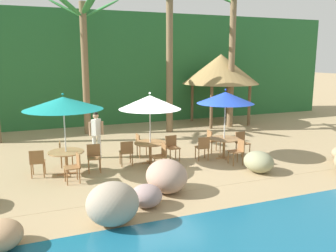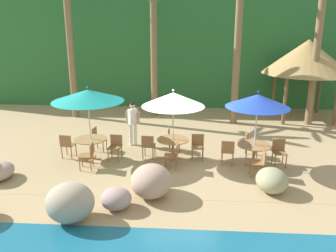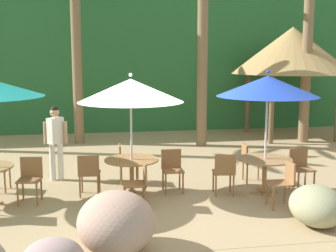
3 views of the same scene
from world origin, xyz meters
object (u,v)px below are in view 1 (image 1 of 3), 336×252
at_px(chair_white_right, 161,155).
at_px(palm_tree_fourth, 232,40).
at_px(palm_tree_second, 84,45).
at_px(palapa_hut, 221,69).
at_px(umbrella_teal, 63,103).
at_px(dining_table_teal, 66,155).
at_px(chair_blue_right, 238,150).
at_px(dining_table_white, 150,146).
at_px(chair_teal_right, 75,165).
at_px(umbrella_blue, 225,98).
at_px(umbrella_white, 150,102).
at_px(waiter_in_white, 96,132).
at_px(chair_teal_inland, 64,152).
at_px(palm_tree_third, 169,28).
at_px(chair_blue_seaward, 242,142).
at_px(chair_teal_left, 37,161).
at_px(chair_blue_left, 203,146).
at_px(chair_white_left, 126,151).
at_px(chair_blue_inland, 212,139).
at_px(chair_teal_seaward, 94,156).
at_px(chair_white_seaward, 172,146).
at_px(chair_white_inland, 141,144).
at_px(dining_table_blue, 224,142).

bearing_deg(chair_white_right, palm_tree_fourth, 43.07).
height_order(palm_tree_second, palapa_hut, palm_tree_second).
distance_m(umbrella_teal, dining_table_teal, 1.64).
relative_size(chair_blue_right, palm_tree_second, 0.14).
distance_m(dining_table_teal, dining_table_white, 2.83).
distance_m(chair_teal_right, umbrella_blue, 5.66).
bearing_deg(dining_table_white, chair_blue_right, -24.34).
bearing_deg(umbrella_white, chair_white_right, -85.39).
relative_size(umbrella_teal, umbrella_blue, 1.01).
height_order(palm_tree_fourth, waiter_in_white, palm_tree_fourth).
bearing_deg(umbrella_blue, chair_white_right, -169.95).
bearing_deg(chair_teal_inland, waiter_in_white, 27.22).
bearing_deg(palm_tree_second, palm_tree_third, -14.88).
relative_size(chair_blue_seaward, waiter_in_white, 0.51).
xyz_separation_m(chair_teal_left, palapa_hut, (9.69, 5.88, 2.46)).
bearing_deg(chair_blue_left, waiter_in_white, 153.52).
distance_m(chair_white_left, chair_blue_inland, 3.55).
height_order(dining_table_teal, waiter_in_white, waiter_in_white).
distance_m(dining_table_teal, chair_blue_left, 4.67).
bearing_deg(umbrella_teal, dining_table_teal, 180.00).
xyz_separation_m(umbrella_teal, palm_tree_third, (5.41, 4.86, 2.70)).
bearing_deg(chair_teal_left, chair_teal_right, -40.63).
relative_size(chair_teal_seaward, chair_blue_seaward, 1.00).
relative_size(dining_table_teal, chair_white_seaward, 1.26).
relative_size(chair_teal_inland, palm_tree_third, 0.12).
bearing_deg(chair_white_inland, dining_table_teal, -159.88).
xyz_separation_m(dining_table_teal, chair_blue_left, (4.66, -0.23, -0.10)).
height_order(chair_teal_right, dining_table_blue, chair_teal_right).
bearing_deg(chair_blue_seaward, palm_tree_third, 100.86).
distance_m(dining_table_blue, chair_blue_right, 0.86).
bearing_deg(dining_table_white, waiter_in_white, 140.18).
bearing_deg(palapa_hut, chair_teal_left, -148.76).
bearing_deg(chair_blue_inland, dining_table_teal, -173.55).
xyz_separation_m(chair_teal_seaward, palm_tree_fourth, (8.00, 4.88, 3.95)).
height_order(chair_blue_seaward, chair_blue_inland, same).
height_order(chair_teal_left, chair_white_left, same).
distance_m(umbrella_white, umbrella_blue, 2.72).
distance_m(umbrella_white, chair_blue_seaward, 3.90).
bearing_deg(palapa_hut, chair_teal_right, -142.15).
relative_size(chair_teal_seaward, dining_table_blue, 0.79).
xyz_separation_m(chair_white_left, umbrella_blue, (3.55, -0.37, 1.70)).
bearing_deg(chair_white_seaward, dining_table_teal, -176.16).
height_order(chair_blue_seaward, palapa_hut, palapa_hut).
bearing_deg(palm_tree_fourth, palm_tree_second, 172.12).
bearing_deg(palm_tree_fourth, dining_table_teal, -151.17).
relative_size(chair_white_seaward, chair_white_inland, 1.00).
xyz_separation_m(chair_blue_inland, palapa_hut, (3.34, 5.28, 2.46)).
distance_m(chair_teal_left, chair_white_seaward, 4.53).
bearing_deg(chair_white_right, chair_blue_right, -8.27).
height_order(umbrella_white, waiter_in_white, umbrella_white).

